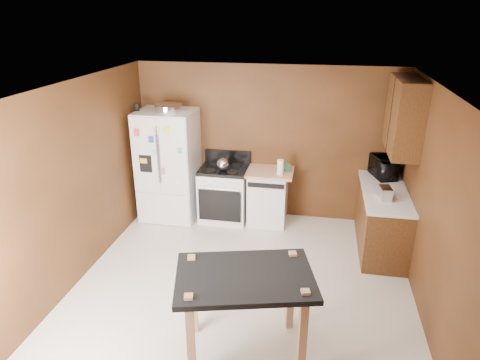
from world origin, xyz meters
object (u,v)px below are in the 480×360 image
(roasting_pan, at_px, (168,108))
(dishwasher, at_px, (268,196))
(kettle, at_px, (223,164))
(toaster, at_px, (385,193))
(microwave, at_px, (383,168))
(pen_cup, at_px, (137,107))
(gas_range, at_px, (224,193))
(green_canister, at_px, (287,168))
(island, at_px, (245,287))
(refrigerator, at_px, (169,165))
(paper_towel, at_px, (280,167))

(roasting_pan, bearing_deg, dishwasher, 3.55)
(kettle, relative_size, toaster, 0.87)
(microwave, bearing_deg, pen_cup, 75.28)
(microwave, xyz_separation_m, gas_range, (-2.46, -0.08, -0.58))
(green_canister, height_order, island, green_canister)
(pen_cup, xyz_separation_m, refrigerator, (0.43, 0.07, -0.96))
(microwave, distance_m, dishwasher, 1.83)
(toaster, xyz_separation_m, dishwasher, (-1.67, 0.80, -0.53))
(dishwasher, bearing_deg, green_canister, 9.02)
(kettle, bearing_deg, gas_range, 95.22)
(gas_range, bearing_deg, paper_towel, -6.48)
(toaster, xyz_separation_m, microwave, (0.07, 0.85, 0.05))
(roasting_pan, relative_size, refrigerator, 0.23)
(roasting_pan, distance_m, gas_range, 1.63)
(pen_cup, relative_size, island, 0.08)
(roasting_pan, xyz_separation_m, kettle, (0.86, -0.05, -0.85))
(roasting_pan, relative_size, microwave, 0.83)
(pen_cup, bearing_deg, gas_range, 5.60)
(roasting_pan, bearing_deg, microwave, 2.60)
(paper_towel, relative_size, island, 0.16)
(roasting_pan, xyz_separation_m, dishwasher, (1.57, 0.10, -1.40))
(gas_range, bearing_deg, kettle, -84.78)
(paper_towel, bearing_deg, island, -91.19)
(toaster, bearing_deg, dishwasher, 147.53)
(toaster, height_order, island, toaster)
(roasting_pan, distance_m, refrigerator, 0.95)
(roasting_pan, height_order, microwave, roasting_pan)
(paper_towel, distance_m, green_canister, 0.21)
(paper_towel, relative_size, gas_range, 0.22)
(pen_cup, relative_size, gas_range, 0.11)
(green_canister, bearing_deg, kettle, -169.11)
(pen_cup, distance_m, green_canister, 2.53)
(kettle, height_order, green_canister, kettle)
(refrigerator, bearing_deg, gas_range, 3.81)
(refrigerator, distance_m, island, 3.33)
(kettle, relative_size, paper_towel, 0.83)
(pen_cup, distance_m, kettle, 1.60)
(roasting_pan, height_order, kettle, roasting_pan)
(roasting_pan, height_order, green_canister, roasting_pan)
(roasting_pan, height_order, toaster, roasting_pan)
(toaster, bearing_deg, island, -132.78)
(dishwasher, bearing_deg, microwave, 1.75)
(roasting_pan, xyz_separation_m, microwave, (3.30, 0.15, -0.81))
(green_canister, distance_m, refrigerator, 1.93)
(paper_towel, relative_size, toaster, 1.04)
(refrigerator, distance_m, dishwasher, 1.69)
(kettle, relative_size, island, 0.13)
(roasting_pan, xyz_separation_m, pen_cup, (-0.49, -0.06, 0.01))
(roasting_pan, relative_size, green_canister, 3.61)
(kettle, xyz_separation_m, dishwasher, (0.71, 0.15, -0.55))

